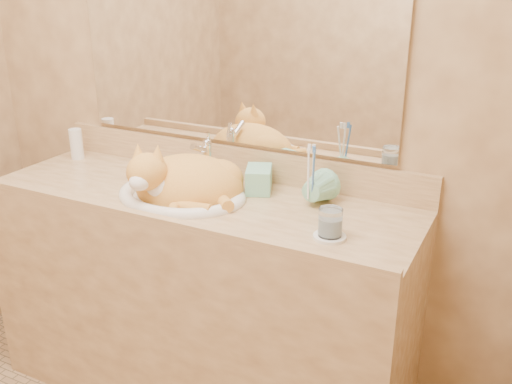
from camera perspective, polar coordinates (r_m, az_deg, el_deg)
The scene contains 12 objects.
wall_back at distance 2.17m, azimuth -2.46°, elevation 11.81°, with size 2.40×0.02×2.50m, color olive.
vanity_counter at distance 2.24m, azimuth -5.61°, elevation -10.61°, with size 1.60×0.55×0.85m, color olive, non-canonical shape.
mirror at distance 2.14m, azimuth -2.68°, elevation 15.45°, with size 1.30×0.02×0.80m, color white.
sink_basin at distance 2.04m, azimuth -7.52°, elevation 1.46°, with size 0.47×0.39×0.15m, color white, non-canonical shape.
faucet at distance 2.17m, azimuth -4.88°, elevation 3.31°, with size 0.05×0.13×0.18m, color silver, non-canonical shape.
cat at distance 2.04m, azimuth -7.27°, elevation 1.21°, with size 0.40×0.33×0.22m, color orange, non-canonical shape.
soap_dispenser at distance 2.00m, azimuth 0.14°, elevation 2.10°, with size 0.09×0.09×0.20m, color #7ECAA7.
toothbrush_cup at distance 1.93m, azimuth 5.45°, elevation -0.19°, with size 0.12×0.12×0.11m, color #7ECAA7.
toothbrushes at distance 1.90m, azimuth 5.54°, elevation 2.08°, with size 0.04×0.04×0.23m, color white, non-canonical shape.
saucer at distance 1.74m, azimuth 7.37°, elevation -4.45°, with size 0.10×0.10×0.01m, color white.
water_glass at distance 1.72m, azimuth 7.45°, elevation -3.02°, with size 0.07×0.07×0.09m, color silver.
lotion_bottle at distance 2.56m, azimuth -17.52°, elevation 4.61°, with size 0.05×0.05×0.13m, color white.
Camera 1 is at (1.05, -0.87, 1.61)m, focal length 40.00 mm.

